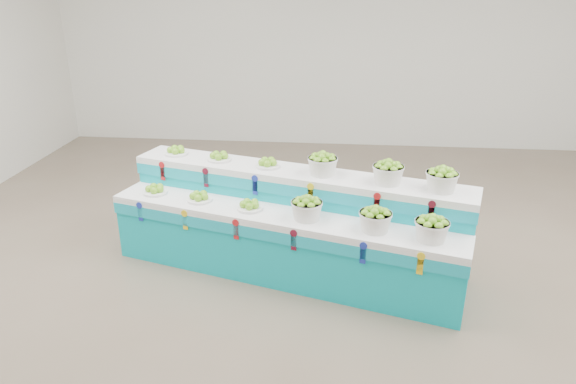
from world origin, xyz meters
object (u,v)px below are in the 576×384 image
object	(u,v)px
display_stand	(288,224)
basket_upper_right	(442,179)
plate_upper_mid	(219,156)
basket_lower_left	(307,208)

from	to	relation	value
display_stand	basket_upper_right	xyz separation A→B (m)	(1.46, -0.19, 0.62)
plate_upper_mid	display_stand	bearing A→B (deg)	-30.43
basket_lower_left	basket_upper_right	xyz separation A→B (m)	(1.25, 0.11, 0.30)
display_stand	plate_upper_mid	size ratio (longest dim) A/B	13.88
display_stand	basket_lower_left	size ratio (longest dim) A/B	12.07
basket_lower_left	basket_upper_right	world-z (taller)	basket_upper_right
display_stand	plate_upper_mid	xyz separation A→B (m)	(-0.80, 0.47, 0.56)
plate_upper_mid	basket_upper_right	distance (m)	2.35
basket_upper_right	plate_upper_mid	bearing A→B (deg)	163.70
basket_lower_left	display_stand	bearing A→B (deg)	125.16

